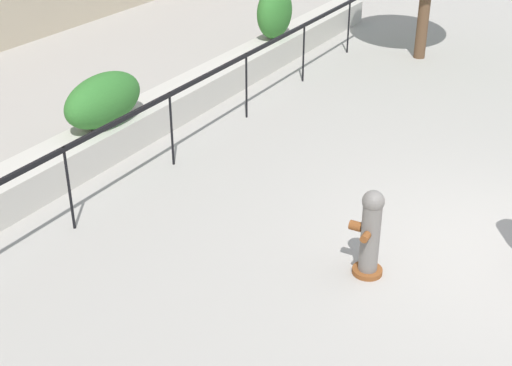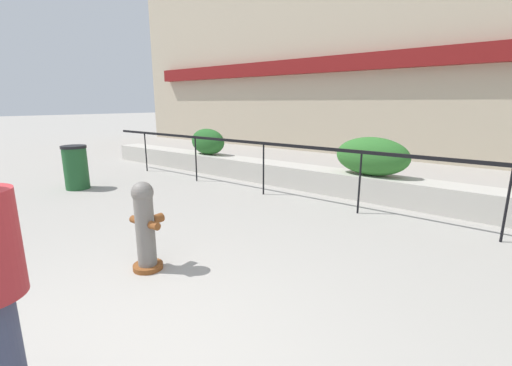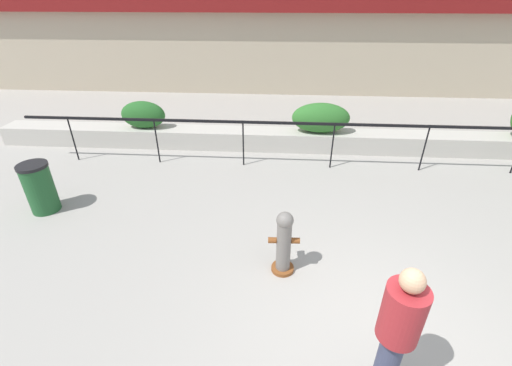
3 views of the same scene
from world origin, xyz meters
The scene contains 7 objects.
building_facade centered at (0.00, 11.98, 3.99)m, with size 30.00×1.36×8.00m.
planter_wall_low centered at (0.00, 6.00, 0.25)m, with size 18.00×0.70×0.50m, color #B7B2A8.
fence_railing_segment centered at (0.00, 4.90, 1.02)m, with size 15.00×0.05×1.15m.
hedge_bush_0 centered at (-4.98, 6.00, 0.87)m, with size 1.21×0.57×0.74m, color #235B23.
hedge_bush_1 centered at (-0.20, 6.00, 0.89)m, with size 1.51×0.70×0.79m, color #2D6B28.
fire_hydrant centered at (-1.17, 1.27, 0.55)m, with size 0.48×0.44×1.08m.
trash_bin centered at (-5.87, 2.63, 0.51)m, with size 0.55×0.55×1.01m.
Camera 2 is at (2.20, -0.91, 1.96)m, focal length 24.00 mm.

